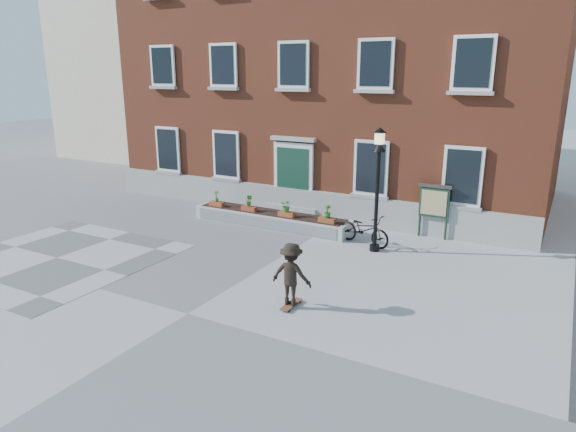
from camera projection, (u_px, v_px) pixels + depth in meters
The scene contains 9 objects.
ground at pixel (188, 314), 12.16m from camera, with size 100.00×100.00×0.00m, color #9A9A9C.
checker_patch at pixel (57, 258), 15.82m from camera, with size 6.00×6.00×0.01m, color #59595C.
distant_building at pixel (168, 58), 35.67m from camera, with size 10.00×12.00×13.00m, color beige.
bicycle at pixel (364, 229), 16.96m from camera, with size 0.68×1.96×1.03m, color black.
brick_building at pixel (347, 54), 23.15m from camera, with size 18.40×10.85×12.60m.
planter_assembly at pixel (271, 218), 19.05m from camera, with size 6.20×1.12×1.15m.
lamp_post at pixel (378, 173), 15.79m from camera, with size 0.40×0.40×3.93m.
notice_board at pixel (434, 202), 17.43m from camera, with size 1.10×0.16×1.87m.
skateboarder at pixel (291, 274), 12.31m from camera, with size 1.05×0.78×1.63m.
Camera 1 is at (7.48, -8.52, 5.52)m, focal length 32.00 mm.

